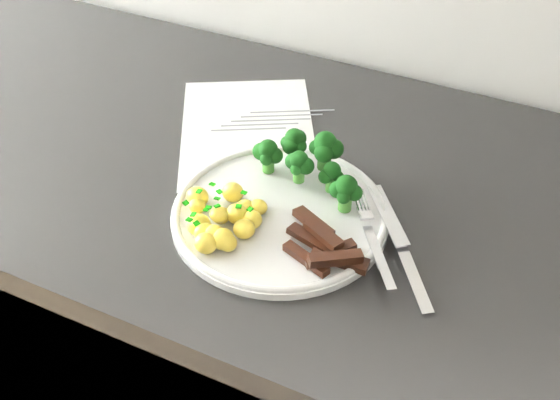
{
  "coord_description": "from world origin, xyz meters",
  "views": [
    {
      "loc": [
        0.29,
        1.0,
        1.52
      ],
      "look_at": [
        0.01,
        1.58,
        0.96
      ],
      "focal_mm": 44.16,
      "sensor_mm": 36.0,
      "label": 1
    }
  ],
  "objects_px": {
    "recipe_paper": "(248,130)",
    "beef_strips": "(324,246)",
    "counter": "(264,368)",
    "plate": "(280,213)",
    "potatoes": "(221,221)",
    "fork": "(374,242)",
    "knife": "(406,260)",
    "broccoli": "(311,160)"
  },
  "relations": [
    {
      "from": "recipe_paper",
      "to": "beef_strips",
      "type": "bearing_deg",
      "value": -43.73
    },
    {
      "from": "counter",
      "to": "plate",
      "type": "relative_size",
      "value": 9.01
    },
    {
      "from": "counter",
      "to": "recipe_paper",
      "type": "bearing_deg",
      "value": 126.78
    },
    {
      "from": "counter",
      "to": "potatoes",
      "type": "distance_m",
      "value": 0.5
    },
    {
      "from": "counter",
      "to": "plate",
      "type": "distance_m",
      "value": 0.48
    },
    {
      "from": "potatoes",
      "to": "beef_strips",
      "type": "distance_m",
      "value": 0.13
    },
    {
      "from": "beef_strips",
      "to": "fork",
      "type": "relative_size",
      "value": 0.76
    },
    {
      "from": "knife",
      "to": "beef_strips",
      "type": "bearing_deg",
      "value": -161.99
    },
    {
      "from": "knife",
      "to": "recipe_paper",
      "type": "bearing_deg",
      "value": 150.94
    },
    {
      "from": "potatoes",
      "to": "beef_strips",
      "type": "relative_size",
      "value": 1.04
    },
    {
      "from": "knife",
      "to": "broccoli",
      "type": "bearing_deg",
      "value": 152.2
    },
    {
      "from": "broccoli",
      "to": "knife",
      "type": "height_order",
      "value": "broccoli"
    },
    {
      "from": "counter",
      "to": "knife",
      "type": "distance_m",
      "value": 0.54
    },
    {
      "from": "broccoli",
      "to": "potatoes",
      "type": "bearing_deg",
      "value": -116.29
    },
    {
      "from": "recipe_paper",
      "to": "fork",
      "type": "height_order",
      "value": "fork"
    },
    {
      "from": "plate",
      "to": "knife",
      "type": "bearing_deg",
      "value": -3.97
    },
    {
      "from": "plate",
      "to": "recipe_paper",
      "type": "bearing_deg",
      "value": 129.49
    },
    {
      "from": "recipe_paper",
      "to": "broccoli",
      "type": "relative_size",
      "value": 2.03
    },
    {
      "from": "counter",
      "to": "beef_strips",
      "type": "height_order",
      "value": "beef_strips"
    },
    {
      "from": "plate",
      "to": "broccoli",
      "type": "relative_size",
      "value": 1.68
    },
    {
      "from": "counter",
      "to": "potatoes",
      "type": "xyz_separation_m",
      "value": [
        0.02,
        -0.13,
        0.49
      ]
    },
    {
      "from": "recipe_paper",
      "to": "potatoes",
      "type": "bearing_deg",
      "value": -70.91
    },
    {
      "from": "plate",
      "to": "potatoes",
      "type": "xyz_separation_m",
      "value": [
        -0.05,
        -0.06,
        0.01
      ]
    },
    {
      "from": "beef_strips",
      "to": "plate",
      "type": "bearing_deg",
      "value": 151.61
    },
    {
      "from": "counter",
      "to": "recipe_paper",
      "type": "distance_m",
      "value": 0.47
    },
    {
      "from": "recipe_paper",
      "to": "knife",
      "type": "height_order",
      "value": "knife"
    },
    {
      "from": "recipe_paper",
      "to": "beef_strips",
      "type": "xyz_separation_m",
      "value": [
        0.2,
        -0.19,
        0.02
      ]
    },
    {
      "from": "recipe_paper",
      "to": "broccoli",
      "type": "bearing_deg",
      "value": -30.49
    },
    {
      "from": "recipe_paper",
      "to": "fork",
      "type": "bearing_deg",
      "value": -32.25
    },
    {
      "from": "recipe_paper",
      "to": "potatoes",
      "type": "distance_m",
      "value": 0.22
    },
    {
      "from": "broccoli",
      "to": "fork",
      "type": "height_order",
      "value": "broccoli"
    },
    {
      "from": "counter",
      "to": "beef_strips",
      "type": "relative_size",
      "value": 21.47
    },
    {
      "from": "plate",
      "to": "potatoes",
      "type": "bearing_deg",
      "value": -132.65
    },
    {
      "from": "recipe_paper",
      "to": "broccoli",
      "type": "xyz_separation_m",
      "value": [
        0.13,
        -0.08,
        0.04
      ]
    },
    {
      "from": "plate",
      "to": "knife",
      "type": "distance_m",
      "value": 0.17
    },
    {
      "from": "recipe_paper",
      "to": "plate",
      "type": "relative_size",
      "value": 1.21
    },
    {
      "from": "broccoli",
      "to": "knife",
      "type": "distance_m",
      "value": 0.18
    },
    {
      "from": "broccoli",
      "to": "knife",
      "type": "bearing_deg",
      "value": -27.8
    },
    {
      "from": "plate",
      "to": "beef_strips",
      "type": "relative_size",
      "value": 2.38
    },
    {
      "from": "recipe_paper",
      "to": "fork",
      "type": "distance_m",
      "value": 0.3
    },
    {
      "from": "recipe_paper",
      "to": "plate",
      "type": "xyz_separation_m",
      "value": [
        0.12,
        -0.15,
        0.01
      ]
    },
    {
      "from": "counter",
      "to": "broccoli",
      "type": "bearing_deg",
      "value": -4.95
    }
  ]
}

